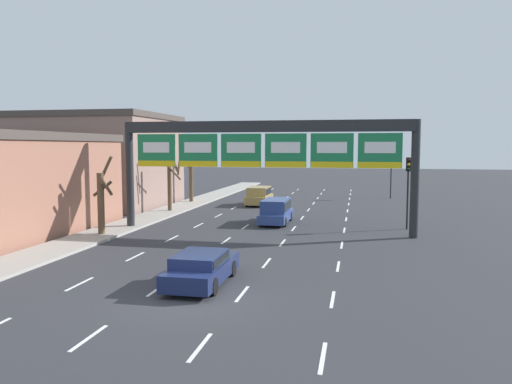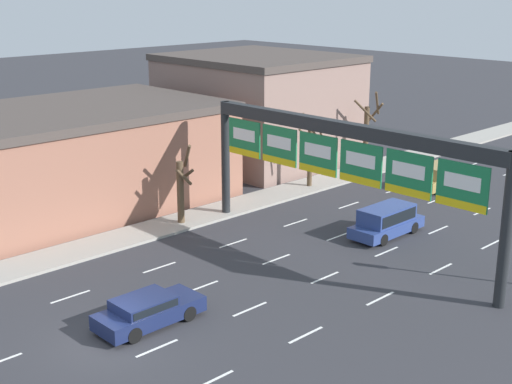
{
  "view_description": "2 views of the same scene",
  "coord_description": "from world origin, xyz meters",
  "px_view_note": "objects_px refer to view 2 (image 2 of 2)",
  "views": [
    {
      "loc": [
        5.75,
        -16.47,
        5.42
      ],
      "look_at": [
        0.1,
        11.14,
        2.84
      ],
      "focal_mm": 35.0,
      "sensor_mm": 36.0,
      "label": 1
    },
    {
      "loc": [
        22.31,
        -13.53,
        13.73
      ],
      "look_at": [
        -2.07,
        9.96,
        3.75
      ],
      "focal_mm": 50.0,
      "sensor_mm": 36.0,
      "label": 2
    }
  ],
  "objects_px": {
    "sign_gantry": "(342,151)",
    "suv_blue": "(387,220)",
    "tree_bare_second": "(367,131)",
    "suv_gold": "(439,175)",
    "car_navy": "(148,310)",
    "tree_bare_closest": "(181,188)",
    "tree_bare_third": "(311,150)"
  },
  "relations": [
    {
      "from": "sign_gantry",
      "to": "suv_blue",
      "type": "height_order",
      "value": "sign_gantry"
    },
    {
      "from": "suv_blue",
      "to": "tree_bare_second",
      "type": "bearing_deg",
      "value": 132.01
    },
    {
      "from": "suv_blue",
      "to": "suv_gold",
      "type": "xyz_separation_m",
      "value": [
        -3.3,
        10.53,
        -0.01
      ]
    },
    {
      "from": "tree_bare_second",
      "to": "car_navy",
      "type": "bearing_deg",
      "value": -70.45
    },
    {
      "from": "sign_gantry",
      "to": "suv_gold",
      "type": "height_order",
      "value": "sign_gantry"
    },
    {
      "from": "suv_gold",
      "to": "car_navy",
      "type": "distance_m",
      "value": 26.82
    },
    {
      "from": "sign_gantry",
      "to": "tree_bare_closest",
      "type": "relative_size",
      "value": 3.94
    },
    {
      "from": "tree_bare_closest",
      "to": "sign_gantry",
      "type": "bearing_deg",
      "value": 18.19
    },
    {
      "from": "suv_gold",
      "to": "car_navy",
      "type": "bearing_deg",
      "value": -83.64
    },
    {
      "from": "tree_bare_closest",
      "to": "suv_gold",
      "type": "bearing_deg",
      "value": 70.59
    },
    {
      "from": "sign_gantry",
      "to": "car_navy",
      "type": "relative_size",
      "value": 4.02
    },
    {
      "from": "suv_blue",
      "to": "sign_gantry",
      "type": "bearing_deg",
      "value": -91.73
    },
    {
      "from": "sign_gantry",
      "to": "suv_gold",
      "type": "relative_size",
      "value": 4.22
    },
    {
      "from": "suv_gold",
      "to": "tree_bare_second",
      "type": "distance_m",
      "value": 7.02
    },
    {
      "from": "tree_bare_closest",
      "to": "tree_bare_second",
      "type": "bearing_deg",
      "value": 91.53
    },
    {
      "from": "tree_bare_closest",
      "to": "tree_bare_third",
      "type": "height_order",
      "value": "tree_bare_third"
    },
    {
      "from": "sign_gantry",
      "to": "tree_bare_second",
      "type": "bearing_deg",
      "value": 123.2
    },
    {
      "from": "tree_bare_closest",
      "to": "tree_bare_second",
      "type": "relative_size",
      "value": 0.79
    },
    {
      "from": "suv_blue",
      "to": "suv_gold",
      "type": "distance_m",
      "value": 11.04
    },
    {
      "from": "tree_bare_closest",
      "to": "tree_bare_second",
      "type": "xyz_separation_m",
      "value": [
        -0.49,
        18.17,
        0.73
      ]
    },
    {
      "from": "sign_gantry",
      "to": "suv_gold",
      "type": "bearing_deg",
      "value": 102.36
    },
    {
      "from": "car_navy",
      "to": "tree_bare_second",
      "type": "distance_m",
      "value": 28.97
    },
    {
      "from": "suv_blue",
      "to": "car_navy",
      "type": "relative_size",
      "value": 1.05
    },
    {
      "from": "sign_gantry",
      "to": "tree_bare_closest",
      "type": "bearing_deg",
      "value": -161.81
    },
    {
      "from": "sign_gantry",
      "to": "suv_blue",
      "type": "relative_size",
      "value": 3.85
    },
    {
      "from": "tree_bare_third",
      "to": "sign_gantry",
      "type": "bearing_deg",
      "value": -41.02
    },
    {
      "from": "car_navy",
      "to": "tree_bare_second",
      "type": "height_order",
      "value": "tree_bare_second"
    },
    {
      "from": "sign_gantry",
      "to": "car_navy",
      "type": "xyz_separation_m",
      "value": [
        -0.21,
        -12.13,
        -4.84
      ]
    },
    {
      "from": "car_navy",
      "to": "tree_bare_third",
      "type": "bearing_deg",
      "value": 114.27
    },
    {
      "from": "suv_blue",
      "to": "car_navy",
      "type": "height_order",
      "value": "suv_blue"
    },
    {
      "from": "suv_blue",
      "to": "tree_bare_closest",
      "type": "distance_m",
      "value": 11.92
    },
    {
      "from": "car_navy",
      "to": "tree_bare_second",
      "type": "bearing_deg",
      "value": 109.55
    }
  ]
}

